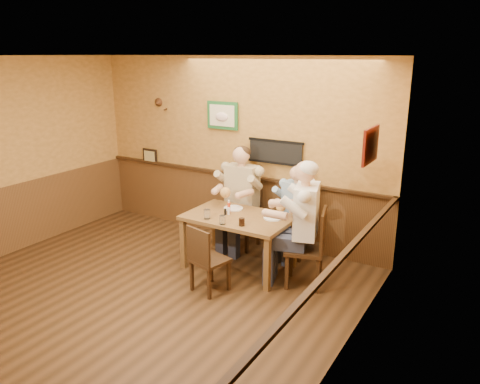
{
  "coord_description": "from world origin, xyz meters",
  "views": [
    {
      "loc": [
        3.68,
        -3.54,
        2.82
      ],
      "look_at": [
        0.71,
        1.45,
        1.1
      ],
      "focal_mm": 35.0,
      "sensor_mm": 36.0,
      "label": 1
    }
  ],
  "objects_px": {
    "chair_back_right": "(296,228)",
    "water_glass_left": "(207,214)",
    "salt_shaker": "(229,211)",
    "cola_tumbler": "(242,222)",
    "diner_blue_polo": "(297,216)",
    "pepper_shaker": "(225,212)",
    "dining_table": "(239,222)",
    "hot_sauce_bottle": "(229,207)",
    "chair_near_side": "(210,258)",
    "water_glass_mid": "(222,220)",
    "chair_right_end": "(305,247)",
    "diner_white_elder": "(306,231)",
    "diner_tan_shirt": "(242,203)",
    "chair_back_left": "(242,216)"
  },
  "relations": [
    {
      "from": "diner_white_elder",
      "to": "water_glass_mid",
      "type": "xyz_separation_m",
      "value": [
        -0.98,
        -0.38,
        0.09
      ]
    },
    {
      "from": "chair_back_left",
      "to": "water_glass_mid",
      "type": "height_order",
      "value": "chair_back_left"
    },
    {
      "from": "cola_tumbler",
      "to": "pepper_shaker",
      "type": "height_order",
      "value": "cola_tumbler"
    },
    {
      "from": "chair_back_right",
      "to": "cola_tumbler",
      "type": "bearing_deg",
      "value": -96.45
    },
    {
      "from": "chair_right_end",
      "to": "chair_near_side",
      "type": "height_order",
      "value": "chair_right_end"
    },
    {
      "from": "diner_blue_polo",
      "to": "water_glass_mid",
      "type": "xyz_separation_m",
      "value": [
        -0.52,
        -1.14,
        0.2
      ]
    },
    {
      "from": "chair_back_right",
      "to": "pepper_shaker",
      "type": "xyz_separation_m",
      "value": [
        -0.69,
        -0.81,
        0.37
      ]
    },
    {
      "from": "diner_white_elder",
      "to": "hot_sauce_bottle",
      "type": "relative_size",
      "value": 8.63
    },
    {
      "from": "dining_table",
      "to": "chair_near_side",
      "type": "bearing_deg",
      "value": -87.49
    },
    {
      "from": "water_glass_left",
      "to": "hot_sauce_bottle",
      "type": "xyz_separation_m",
      "value": [
        0.13,
        0.33,
        0.02
      ]
    },
    {
      "from": "water_glass_left",
      "to": "diner_tan_shirt",
      "type": "bearing_deg",
      "value": 92.23
    },
    {
      "from": "dining_table",
      "to": "hot_sauce_bottle",
      "type": "relative_size",
      "value": 8.38
    },
    {
      "from": "diner_tan_shirt",
      "to": "diner_blue_polo",
      "type": "distance_m",
      "value": 0.86
    },
    {
      "from": "diner_tan_shirt",
      "to": "water_glass_left",
      "type": "xyz_separation_m",
      "value": [
        0.04,
        -0.97,
        0.12
      ]
    },
    {
      "from": "cola_tumbler",
      "to": "water_glass_mid",
      "type": "bearing_deg",
      "value": -161.39
    },
    {
      "from": "chair_near_side",
      "to": "water_glass_left",
      "type": "height_order",
      "value": "water_glass_left"
    },
    {
      "from": "water_glass_left",
      "to": "salt_shaker",
      "type": "xyz_separation_m",
      "value": [
        0.15,
        0.29,
        -0.02
      ]
    },
    {
      "from": "water_glass_left",
      "to": "hot_sauce_bottle",
      "type": "bearing_deg",
      "value": 68.82
    },
    {
      "from": "chair_back_right",
      "to": "diner_blue_polo",
      "type": "distance_m",
      "value": 0.18
    },
    {
      "from": "dining_table",
      "to": "water_glass_mid",
      "type": "bearing_deg",
      "value": -91.88
    },
    {
      "from": "dining_table",
      "to": "chair_back_right",
      "type": "xyz_separation_m",
      "value": [
        0.51,
        0.76,
        -0.23
      ]
    },
    {
      "from": "chair_right_end",
      "to": "diner_blue_polo",
      "type": "xyz_separation_m",
      "value": [
        -0.45,
        0.76,
        0.1
      ]
    },
    {
      "from": "chair_back_left",
      "to": "chair_right_end",
      "type": "xyz_separation_m",
      "value": [
        1.3,
        -0.66,
        0.02
      ]
    },
    {
      "from": "diner_white_elder",
      "to": "salt_shaker",
      "type": "xyz_separation_m",
      "value": [
        -1.11,
        -0.02,
        0.08
      ]
    },
    {
      "from": "chair_right_end",
      "to": "diner_white_elder",
      "type": "xyz_separation_m",
      "value": [
        0.0,
        0.0,
        0.22
      ]
    },
    {
      "from": "chair_right_end",
      "to": "cola_tumbler",
      "type": "height_order",
      "value": "chair_right_end"
    },
    {
      "from": "pepper_shaker",
      "to": "chair_back_left",
      "type": "bearing_deg",
      "value": 102.46
    },
    {
      "from": "diner_white_elder",
      "to": "cola_tumbler",
      "type": "height_order",
      "value": "diner_white_elder"
    },
    {
      "from": "chair_back_right",
      "to": "diner_blue_polo",
      "type": "height_order",
      "value": "diner_blue_polo"
    },
    {
      "from": "water_glass_mid",
      "to": "pepper_shaker",
      "type": "bearing_deg",
      "value": 116.53
    },
    {
      "from": "chair_back_left",
      "to": "dining_table",
      "type": "bearing_deg",
      "value": -63.89
    },
    {
      "from": "dining_table",
      "to": "diner_tan_shirt",
      "type": "relative_size",
      "value": 1.0
    },
    {
      "from": "chair_right_end",
      "to": "water_glass_left",
      "type": "height_order",
      "value": "chair_right_end"
    },
    {
      "from": "diner_white_elder",
      "to": "chair_right_end",
      "type": "bearing_deg",
      "value": 0.0
    },
    {
      "from": "salt_shaker",
      "to": "pepper_shaker",
      "type": "relative_size",
      "value": 1.12
    },
    {
      "from": "chair_right_end",
      "to": "diner_white_elder",
      "type": "distance_m",
      "value": 0.22
    },
    {
      "from": "chair_right_end",
      "to": "hot_sauce_bottle",
      "type": "xyz_separation_m",
      "value": [
        -1.13,
        0.02,
        0.33
      ]
    },
    {
      "from": "diner_blue_polo",
      "to": "pepper_shaker",
      "type": "bearing_deg",
      "value": -121.56
    },
    {
      "from": "water_glass_left",
      "to": "pepper_shaker",
      "type": "distance_m",
      "value": 0.28
    },
    {
      "from": "chair_right_end",
      "to": "chair_near_side",
      "type": "bearing_deg",
      "value": -67.8
    },
    {
      "from": "chair_back_right",
      "to": "diner_tan_shirt",
      "type": "relative_size",
      "value": 0.61
    },
    {
      "from": "salt_shaker",
      "to": "cola_tumbler",
      "type": "bearing_deg",
      "value": -37.25
    },
    {
      "from": "dining_table",
      "to": "hot_sauce_bottle",
      "type": "height_order",
      "value": "hot_sauce_bottle"
    },
    {
      "from": "water_glass_left",
      "to": "cola_tumbler",
      "type": "bearing_deg",
      "value": 1.13
    },
    {
      "from": "chair_back_right",
      "to": "water_glass_left",
      "type": "height_order",
      "value": "water_glass_left"
    },
    {
      "from": "chair_back_left",
      "to": "chair_back_right",
      "type": "height_order",
      "value": "chair_back_left"
    },
    {
      "from": "diner_tan_shirt",
      "to": "diner_white_elder",
      "type": "height_order",
      "value": "diner_white_elder"
    },
    {
      "from": "chair_back_left",
      "to": "diner_white_elder",
      "type": "xyz_separation_m",
      "value": [
        1.3,
        -0.66,
        0.23
      ]
    },
    {
      "from": "pepper_shaker",
      "to": "salt_shaker",
      "type": "bearing_deg",
      "value": 50.58
    },
    {
      "from": "diner_tan_shirt",
      "to": "dining_table",
      "type": "bearing_deg",
      "value": -63.89
    }
  ]
}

